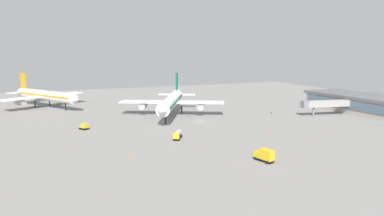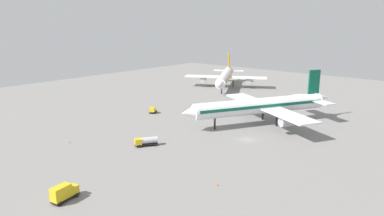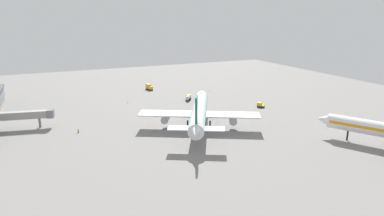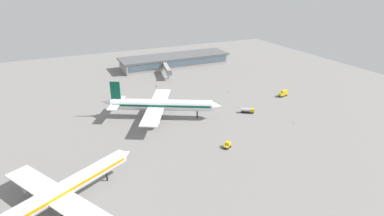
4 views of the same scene
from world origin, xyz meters
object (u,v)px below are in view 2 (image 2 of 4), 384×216
at_px(airplane_at_gate, 262,106).
at_px(fuel_truck, 146,141).
at_px(safety_cone_mid_apron, 217,184).
at_px(catering_truck, 64,193).
at_px(safety_cone_near_gate, 69,142).
at_px(airplane_taxiing, 225,77).
at_px(baggage_tug, 153,110).

xyz_separation_m(airplane_at_gate, fuel_truck, (-40.44, 13.17, -4.94)).
bearing_deg(safety_cone_mid_apron, airplane_at_gate, 19.30).
distance_m(catering_truck, safety_cone_near_gate, 35.52).
bearing_deg(catering_truck, fuel_truck, 8.91).
distance_m(airplane_taxiing, safety_cone_near_gate, 102.37).
bearing_deg(safety_cone_mid_apron, safety_cone_near_gate, 96.39).
bearing_deg(catering_truck, baggage_tug, 21.64).
xyz_separation_m(airplane_at_gate, safety_cone_mid_apron, (-47.64, -16.68, -6.03)).
relative_size(fuel_truck, safety_cone_near_gate, 10.59).
distance_m(fuel_truck, safety_cone_near_gate, 22.70).
xyz_separation_m(catering_truck, safety_cone_near_gate, (18.94, 30.02, -1.40)).
bearing_deg(airplane_taxiing, catering_truck, -8.19).
bearing_deg(safety_cone_mid_apron, airplane_taxiing, 34.53).
distance_m(airplane_at_gate, baggage_tug, 41.38).
xyz_separation_m(airplane_at_gate, baggage_tug, (-13.96, 38.60, -5.17)).
relative_size(baggage_tug, safety_cone_near_gate, 6.22).
distance_m(airplane_taxiing, safety_cone_mid_apron, 115.88).
distance_m(airplane_at_gate, fuel_truck, 42.82).
bearing_deg(airplane_taxiing, safety_cone_mid_apron, 4.93).
xyz_separation_m(safety_cone_near_gate, safety_cone_mid_apron, (5.45, -48.68, 0.00)).
relative_size(baggage_tug, catering_truck, 0.64).
bearing_deg(safety_cone_near_gate, fuel_truck, -56.12).
bearing_deg(airplane_at_gate, airplane_taxiing, -106.14).
relative_size(airplane_taxiing, baggage_tug, 13.11).
relative_size(catering_truck, safety_cone_near_gate, 9.76).
height_order(airplane_at_gate, airplane_taxiing, airplane_at_gate).
bearing_deg(safety_cone_mid_apron, fuel_truck, 76.45).
distance_m(fuel_truck, baggage_tug, 36.72).
relative_size(airplane_taxiing, fuel_truck, 7.70).
height_order(airplane_at_gate, safety_cone_near_gate, airplane_at_gate).
xyz_separation_m(fuel_truck, baggage_tug, (26.48, 25.43, -0.23)).
relative_size(safety_cone_near_gate, safety_cone_mid_apron, 1.00).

